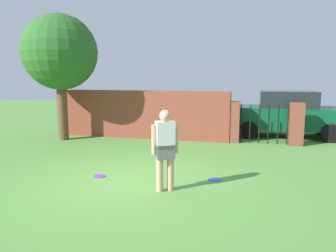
{
  "coord_description": "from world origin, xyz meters",
  "views": [
    {
      "loc": [
        2.52,
        -6.36,
        2.27
      ],
      "look_at": [
        0.45,
        1.63,
        1.0
      ],
      "focal_mm": 34.9,
      "sensor_mm": 36.0,
      "label": 1
    }
  ],
  "objects_px": {
    "person": "(165,147)",
    "car": "(287,114)",
    "frisbee_blue": "(214,180)",
    "tree": "(60,53)",
    "frisbee_purple": "(99,176)"
  },
  "relations": [
    {
      "from": "person",
      "to": "car",
      "type": "bearing_deg",
      "value": 37.33
    },
    {
      "from": "person",
      "to": "frisbee_blue",
      "type": "height_order",
      "value": "person"
    },
    {
      "from": "car",
      "to": "frisbee_blue",
      "type": "distance_m",
      "value": 6.32
    },
    {
      "from": "tree",
      "to": "person",
      "type": "relative_size",
      "value": 2.71
    },
    {
      "from": "tree",
      "to": "car",
      "type": "height_order",
      "value": "tree"
    },
    {
      "from": "frisbee_purple",
      "to": "tree",
      "type": "bearing_deg",
      "value": 131.05
    },
    {
      "from": "person",
      "to": "car",
      "type": "xyz_separation_m",
      "value": [
        2.89,
        6.85,
        -0.04
      ]
    },
    {
      "from": "car",
      "to": "frisbee_purple",
      "type": "height_order",
      "value": "car"
    },
    {
      "from": "person",
      "to": "frisbee_blue",
      "type": "xyz_separation_m",
      "value": [
        0.88,
        0.92,
        -0.89
      ]
    },
    {
      "from": "tree",
      "to": "frisbee_purple",
      "type": "height_order",
      "value": "tree"
    },
    {
      "from": "tree",
      "to": "frisbee_blue",
      "type": "xyz_separation_m",
      "value": [
        5.79,
        -3.29,
        -3.04
      ]
    },
    {
      "from": "tree",
      "to": "person",
      "type": "bearing_deg",
      "value": -40.59
    },
    {
      "from": "person",
      "to": "frisbee_blue",
      "type": "relative_size",
      "value": 6.0
    },
    {
      "from": "tree",
      "to": "car",
      "type": "xyz_separation_m",
      "value": [
        7.8,
        2.65,
        -2.19
      ]
    },
    {
      "from": "tree",
      "to": "frisbee_blue",
      "type": "relative_size",
      "value": 16.24
    }
  ]
}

